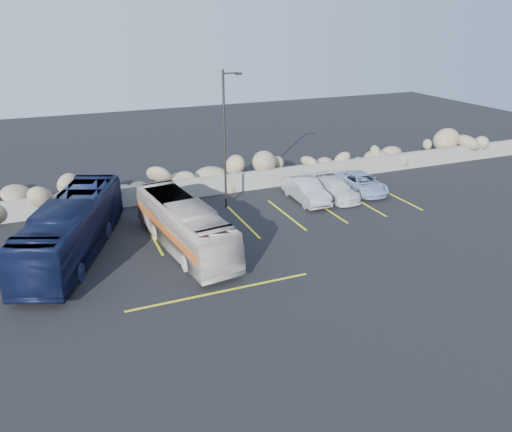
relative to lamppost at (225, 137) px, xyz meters
name	(u,v)px	position (x,y,z in m)	size (l,w,h in m)	color
ground	(245,289)	(-2.56, -9.50, -4.30)	(90.00, 90.00, 0.00)	black
seawall	(175,190)	(-2.56, 2.50, -3.70)	(60.00, 0.40, 1.20)	gray
riprap_pile	(169,174)	(-2.56, 3.70, -3.00)	(54.00, 2.80, 2.60)	#917C5F
parking_lines	(287,225)	(2.09, -3.93, -4.29)	(18.16, 9.36, 0.01)	yellow
lamppost	(225,137)	(0.00, 0.00, 0.00)	(1.14, 0.18, 8.00)	#2B2926
vintage_bus	(184,225)	(-3.82, -4.57, -3.07)	(2.06, 8.79, 2.45)	beige
tour_coach	(72,228)	(-8.91, -3.27, -2.90)	(2.34, 10.01, 2.79)	#101636
car_b	(306,190)	(4.88, -0.89, -3.59)	(1.49, 4.28, 1.41)	#B6B7BB
car_c	(335,189)	(6.86, -1.09, -3.70)	(1.67, 4.10, 1.19)	white
car_d	(362,183)	(9.08, -0.73, -3.70)	(1.98, 4.29, 1.19)	#96AFD4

